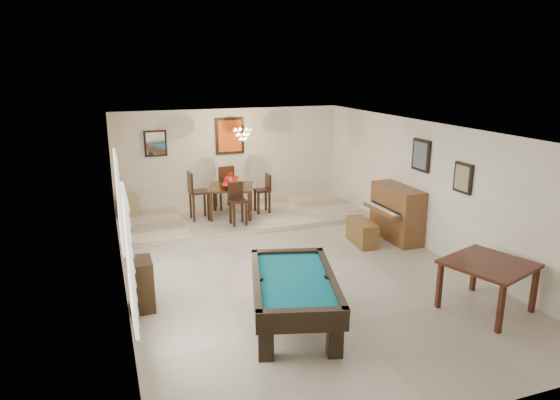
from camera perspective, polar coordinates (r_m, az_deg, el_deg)
ground_plane at (r=9.51m, az=1.24°, el=-7.65°), size 6.00×9.00×0.02m
wall_back at (r=13.28m, az=-5.74°, el=4.76°), size 6.00×0.04×2.60m
wall_front at (r=5.41m, az=19.09°, el=-11.83°), size 6.00×0.04×2.60m
wall_left at (r=8.52m, az=-17.91°, el=-1.81°), size 0.04×9.00×2.60m
wall_right at (r=10.52m, az=16.73°, el=1.43°), size 0.04×9.00×2.60m
ceiling at (r=8.84m, az=1.33°, el=8.15°), size 6.00×9.00×0.04m
dining_step at (r=12.40m, az=-4.16°, el=-1.85°), size 6.00×2.50×0.12m
window_left_front at (r=6.40m, az=-16.85°, el=-6.37°), size 0.06×1.00×1.70m
window_left_rear at (r=9.07m, az=-17.94°, el=-0.14°), size 0.06×1.00×1.70m
pool_table at (r=7.39m, az=1.59°, el=-11.55°), size 1.70×2.39×0.72m
square_table at (r=8.40m, az=22.52°, el=-9.08°), size 1.45×1.45×0.79m
upright_piano at (r=11.02m, az=12.59°, el=-1.52°), size 0.79×1.40×1.17m
piano_bench at (r=10.73m, az=9.35°, el=-3.66°), size 0.44×0.95×0.51m
apothecary_chest at (r=8.10m, az=-15.58°, el=-9.27°), size 0.36×0.54×0.81m
dining_table at (r=12.16m, az=-5.59°, el=0.17°), size 1.31×1.31×0.86m
flower_vase at (r=12.03m, az=-5.66°, el=2.66°), size 0.14×0.14×0.22m
dining_chair_south at (r=11.44m, az=-4.81°, el=-0.49°), size 0.38×0.38×0.97m
dining_chair_north at (r=12.82m, az=-6.41°, el=1.54°), size 0.47×0.47×1.12m
dining_chair_west at (r=11.94m, az=-9.25°, el=0.51°), size 0.45×0.45×1.16m
dining_chair_east at (r=12.39m, az=-2.06°, el=0.77°), size 0.36×0.36×0.97m
corner_bench at (r=12.77m, az=-16.96°, el=-0.60°), size 0.49×0.58×0.47m
chandelier at (r=11.90m, az=-4.29°, el=7.98°), size 0.44×0.44×0.60m
back_painting at (r=13.15m, az=-5.76°, el=7.31°), size 0.75×0.06×0.95m
back_mirror at (r=12.84m, az=-14.04°, el=6.29°), size 0.55×0.06×0.65m
right_picture_upper at (r=10.61m, az=15.84°, el=4.93°), size 0.06×0.55×0.65m
right_picture_lower at (r=9.64m, az=20.20°, el=2.38°), size 0.06×0.45×0.55m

